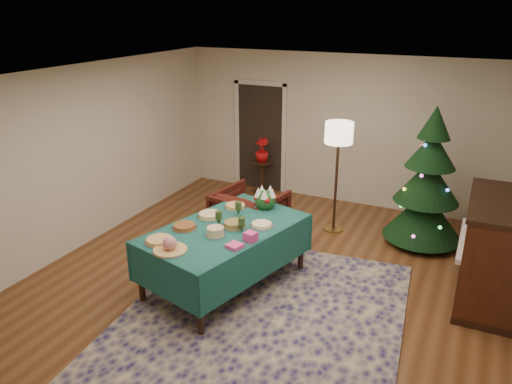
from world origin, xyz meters
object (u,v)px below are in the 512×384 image
at_px(buffet_table, 225,239).
at_px(armchair, 250,215).
at_px(gift_box, 251,237).
at_px(christmas_tree, 428,184).
at_px(piano, 491,252).
at_px(floor_lamp, 339,140).
at_px(potted_plant, 262,155).
at_px(side_table, 262,178).

xyz_separation_m(buffet_table, armchair, (-0.25, 1.24, -0.19)).
height_order(gift_box, armchair, armchair).
relative_size(christmas_tree, piano, 1.39).
distance_m(floor_lamp, potted_plant, 2.18).
relative_size(floor_lamp, christmas_tree, 0.84).
xyz_separation_m(gift_box, potted_plant, (-1.45, 3.48, -0.10)).
relative_size(side_table, potted_plant, 1.44).
bearing_deg(piano, christmas_tree, 126.55).
relative_size(floor_lamp, potted_plant, 3.95).
distance_m(gift_box, side_table, 3.82).
bearing_deg(gift_box, buffet_table, 156.30).
bearing_deg(floor_lamp, christmas_tree, 6.22).
distance_m(buffet_table, christmas_tree, 3.23).
distance_m(gift_box, floor_lamp, 2.56).
bearing_deg(floor_lamp, piano, -26.21).
distance_m(buffet_table, armchair, 1.28).
bearing_deg(buffet_table, christmas_tree, 48.20).
distance_m(buffet_table, floor_lamp, 2.53).
relative_size(gift_box, christmas_tree, 0.06).
distance_m(buffet_table, side_table, 3.44).
relative_size(gift_box, potted_plant, 0.29).
bearing_deg(armchair, piano, -172.80).
relative_size(armchair, piano, 0.62).
relative_size(gift_box, side_table, 0.20).
height_order(potted_plant, piano, piano).
bearing_deg(christmas_tree, potted_plant, 164.30).
xyz_separation_m(armchair, potted_plant, (-0.74, 2.04, 0.31)).
bearing_deg(potted_plant, armchair, -70.18).
height_order(buffet_table, christmas_tree, christmas_tree).
xyz_separation_m(floor_lamp, potted_plant, (-1.77, 1.03, -0.75)).
distance_m(floor_lamp, side_table, 2.38).
distance_m(side_table, potted_plant, 0.47).
height_order(buffet_table, gift_box, gift_box).
bearing_deg(potted_plant, piano, -27.96).
xyz_separation_m(gift_box, armchair, (-0.71, 1.44, -0.41)).
bearing_deg(potted_plant, gift_box, -67.39).
height_order(armchair, christmas_tree, christmas_tree).
bearing_deg(piano, potted_plant, 152.04).
distance_m(floor_lamp, christmas_tree, 1.48).
relative_size(gift_box, floor_lamp, 0.07).
xyz_separation_m(armchair, side_table, (-0.74, 2.04, -0.16)).
height_order(gift_box, christmas_tree, christmas_tree).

